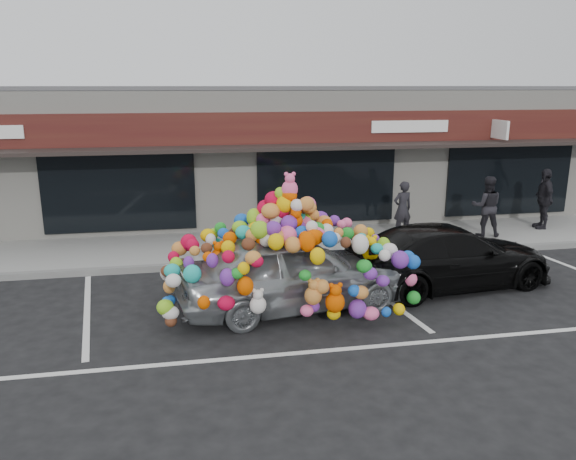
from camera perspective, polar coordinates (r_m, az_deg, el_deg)
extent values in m
plane|color=black|center=(11.60, -3.98, -7.54)|extent=(90.00, 90.00, 0.00)
cube|color=beige|center=(19.35, -7.04, 7.75)|extent=(24.00, 6.00, 4.20)
cube|color=#59595B|center=(19.22, -7.25, 14.12)|extent=(24.00, 6.00, 0.12)
cube|color=#3D1010|center=(16.19, -6.44, 10.19)|extent=(24.00, 0.18, 0.90)
cube|color=black|center=(15.72, -6.25, 8.24)|extent=(24.00, 1.20, 0.10)
cube|color=white|center=(18.28, 20.66, 9.54)|extent=(0.08, 0.95, 0.55)
cube|color=white|center=(17.36, 12.30, 10.24)|extent=(2.40, 0.04, 0.35)
cube|color=black|center=(16.51, -16.74, 3.80)|extent=(4.20, 0.12, 2.30)
cube|color=black|center=(16.94, 3.91, 4.64)|extent=(4.20, 0.12, 2.30)
cube|color=black|center=(19.31, 21.50, 4.89)|extent=(4.20, 0.12, 2.30)
cube|color=gray|center=(15.34, -5.72, -1.72)|extent=(26.00, 3.00, 0.15)
cube|color=slate|center=(13.91, -5.19, -3.43)|extent=(26.00, 0.18, 0.16)
cube|color=silver|center=(11.89, -19.75, -7.80)|extent=(0.73, 4.37, 0.01)
cube|color=silver|center=(12.38, 8.97, -6.21)|extent=(0.73, 4.37, 0.01)
cube|color=silver|center=(9.96, 9.36, -11.54)|extent=(14.00, 0.12, 0.01)
imported|color=gray|center=(11.15, 0.37, -4.15)|extent=(2.54, 4.80, 1.56)
ellipsoid|color=red|center=(10.79, 0.38, 2.71)|extent=(1.67, 2.11, 1.17)
sphere|color=orange|center=(11.31, 8.50, -2.26)|extent=(0.34, 0.34, 0.34)
sphere|color=blue|center=(10.44, 4.67, -6.86)|extent=(0.36, 0.36, 0.36)
sphere|color=green|center=(12.02, -4.28, -3.69)|extent=(0.30, 0.30, 0.30)
sphere|color=pink|center=(10.69, 0.38, 5.51)|extent=(0.32, 0.32, 0.32)
sphere|color=#FF2E00|center=(10.97, -6.78, -2.66)|extent=(0.30, 0.30, 0.30)
imported|color=black|center=(12.88, 15.95, -2.56)|extent=(2.56, 4.97, 1.38)
imported|color=#24252A|center=(16.31, 11.56, 2.15)|extent=(0.63, 0.47, 1.57)
imported|color=black|center=(16.90, 19.52, 2.29)|extent=(1.00, 0.88, 1.72)
imported|color=black|center=(18.45, 24.56, 2.91)|extent=(1.13, 0.67, 1.81)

